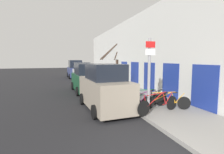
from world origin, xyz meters
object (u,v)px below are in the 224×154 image
(parked_car_0, at_px, (104,89))
(street_tree, at_px, (116,72))
(signpost, at_px, (149,73))
(parked_car_1, at_px, (87,79))
(parked_car_2, at_px, (82,74))
(bicycle_1, at_px, (166,102))
(bicycle_2, at_px, (147,101))
(bicycle_3, at_px, (158,99))
(parked_car_3, at_px, (75,70))
(bicycle_4, at_px, (146,99))
(pedestrian_near, at_px, (107,74))
(bicycle_0, at_px, (159,104))

(parked_car_0, distance_m, street_tree, 3.03)
(signpost, xyz_separation_m, parked_car_1, (-1.76, 6.66, -0.92))
(parked_car_2, relative_size, street_tree, 1.30)
(bicycle_1, relative_size, parked_car_2, 0.49)
(street_tree, bearing_deg, signpost, -86.94)
(parked_car_2, bearing_deg, signpost, -80.82)
(signpost, bearing_deg, bicycle_2, 68.00)
(bicycle_3, bearing_deg, bicycle_2, 75.19)
(parked_car_0, bearing_deg, bicycle_1, -31.07)
(bicycle_3, bearing_deg, parked_car_0, 44.23)
(bicycle_3, height_order, street_tree, street_tree)
(parked_car_3, bearing_deg, parked_car_1, -92.85)
(bicycle_4, bearing_deg, bicycle_2, 173.67)
(parked_car_3, relative_size, pedestrian_near, 2.56)
(parked_car_3, distance_m, pedestrian_near, 8.38)
(signpost, height_order, bicycle_1, signpost)
(bicycle_0, height_order, bicycle_1, bicycle_0)
(bicycle_0, xyz_separation_m, parked_car_0, (-2.08, 1.81, 0.52))
(bicycle_3, bearing_deg, bicycle_0, 118.66)
(bicycle_4, bearing_deg, pedestrian_near, 16.58)
(pedestrian_near, distance_m, street_tree, 5.54)
(parked_car_0, relative_size, parked_car_2, 0.97)
(bicycle_4, distance_m, parked_car_3, 16.75)
(parked_car_1, bearing_deg, parked_car_0, -91.89)
(bicycle_0, xyz_separation_m, bicycle_4, (0.05, 1.27, -0.02))
(bicycle_1, height_order, bicycle_3, bicycle_1)
(parked_car_0, bearing_deg, bicycle_2, -29.62)
(signpost, xyz_separation_m, pedestrian_near, (0.64, 9.55, -0.84))
(bicycle_1, height_order, parked_car_0, parked_car_0)
(street_tree, bearing_deg, pedestrian_near, 80.96)
(parked_car_2, bearing_deg, bicycle_0, -79.23)
(signpost, bearing_deg, parked_car_1, 104.83)
(parked_car_0, bearing_deg, bicycle_0, -44.92)
(parked_car_2, bearing_deg, bicycle_1, -75.78)
(parked_car_0, xyz_separation_m, parked_car_3, (0.06, 16.07, 0.02))
(street_tree, bearing_deg, bicycle_4, -78.21)
(bicycle_1, xyz_separation_m, parked_car_1, (-2.80, 6.52, 0.49))
(signpost, bearing_deg, bicycle_1, 7.80)
(parked_car_3, height_order, pedestrian_near, parked_car_3)
(parked_car_3, bearing_deg, bicycle_0, -85.79)
(parked_car_2, bearing_deg, parked_car_0, -89.21)
(signpost, distance_m, bicycle_2, 1.57)
(bicycle_1, bearing_deg, pedestrian_near, 23.52)
(bicycle_3, relative_size, parked_car_0, 0.40)
(bicycle_3, relative_size, parked_car_2, 0.39)
(bicycle_2, xyz_separation_m, parked_car_1, (-2.01, 6.05, 0.50))
(signpost, height_order, pedestrian_near, signpost)
(parked_car_3, bearing_deg, pedestrian_near, -76.38)
(pedestrian_near, xyz_separation_m, street_tree, (-0.86, -5.44, 0.61))
(bicycle_1, distance_m, street_tree, 4.33)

